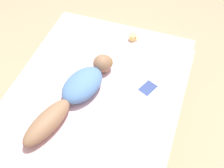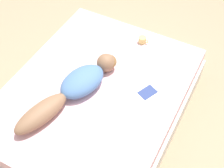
# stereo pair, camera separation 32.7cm
# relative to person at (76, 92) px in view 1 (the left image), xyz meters

# --- Properties ---
(ground_plane) EXTENTS (12.00, 12.00, 0.00)m
(ground_plane) POSITION_rel_person_xyz_m (0.15, 0.15, -0.62)
(ground_plane) COLOR #9E8466
(bed) EXTENTS (1.80, 2.29, 0.52)m
(bed) POSITION_rel_person_xyz_m (0.15, 0.15, -0.36)
(bed) COLOR beige
(bed) RESTS_ON ground_plane
(person) EXTENTS (0.56, 1.34, 0.20)m
(person) POSITION_rel_person_xyz_m (0.00, 0.00, 0.00)
(person) COLOR brown
(person) RESTS_ON bed
(open_magazine) EXTENTS (0.48, 0.41, 0.01)m
(open_magazine) POSITION_rel_person_xyz_m (0.58, 0.40, -0.09)
(open_magazine) COLOR white
(open_magazine) RESTS_ON bed
(coffee_mug) EXTENTS (0.12, 0.09, 0.08)m
(coffee_mug) POSITION_rel_person_xyz_m (0.30, 1.04, -0.05)
(coffee_mug) COLOR tan
(coffee_mug) RESTS_ON bed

